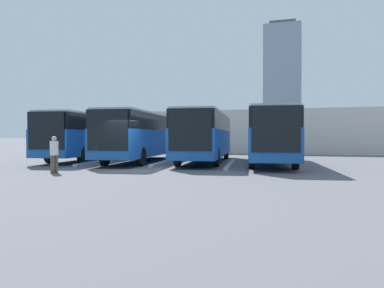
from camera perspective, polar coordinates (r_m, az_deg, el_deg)
The scene contains 11 objects.
ground_plane at distance 19.25m, azimuth -8.91°, elevation -3.83°, with size 600.00×600.00×0.00m, color #5B5B60.
bus_0 at distance 23.01m, azimuth 11.86°, elevation 1.41°, with size 4.07×12.00×3.18m.
curb_divider_0 at distance 21.65m, azimuth 5.86°, elevation -3.07°, with size 0.24×6.77×0.15m, color #B2B2AD.
bus_1 at distance 24.19m, azimuth 2.05°, elevation 1.41°, with size 4.07×12.00×3.18m.
curb_divider_1 at distance 23.25m, azimuth -4.09°, elevation -2.78°, with size 0.24×6.77×0.15m, color #B2B2AD.
bus_2 at distance 24.99m, azimuth -7.67°, elevation 1.40°, with size 4.07×12.00×3.18m.
curb_divider_2 at distance 24.50m, azimuth -13.84°, elevation -2.61°, with size 0.24×6.77×0.15m, color #B2B2AD.
bus_3 at distance 27.51m, azimuth -15.08°, elevation 1.34°, with size 4.07×12.00×3.18m.
pedestrian at distance 18.06m, azimuth -20.26°, elevation -1.34°, with size 0.43×0.43×1.68m.
station_building at distance 41.36m, azimuth 5.58°, elevation 1.84°, with size 35.04×11.66×4.29m.
office_tower at distance 237.61m, azimuth 13.69°, elevation 9.09°, with size 21.72×21.72×70.67m.
Camera 1 is at (-8.53, 17.18, 1.66)m, focal length 35.00 mm.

